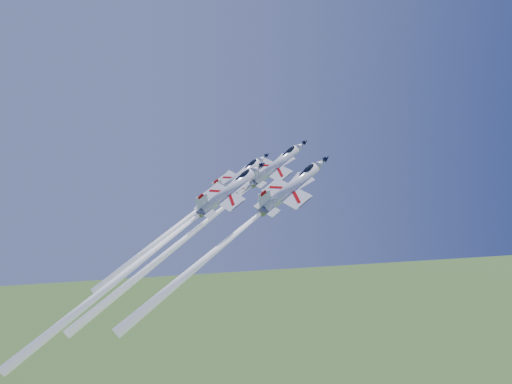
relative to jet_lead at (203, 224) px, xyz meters
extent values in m
cylinder|color=white|center=(15.84, 4.35, 10.89)|extent=(7.52, 6.65, 10.93)
cone|color=white|center=(21.45, 5.89, 14.75)|extent=(3.20, 2.92, 3.17)
cone|color=black|center=(22.75, 6.24, 15.64)|extent=(1.61, 1.47, 1.59)
cone|color=slate|center=(10.67, 2.93, 7.33)|extent=(2.72, 2.50, 2.30)
ellipsoid|color=black|center=(19.17, 5.08, 13.94)|extent=(3.13, 1.98, 2.56)
cube|color=black|center=(17.87, 4.66, 13.32)|extent=(1.07, 0.51, 0.87)
cube|color=white|center=(15.01, 4.18, 10.04)|extent=(6.84, 9.50, 4.22)
cube|color=white|center=(17.27, 6.02, 12.24)|extent=(3.07, 1.88, 2.09)
cube|color=white|center=(18.23, 3.82, 11.72)|extent=(3.07, 1.88, 2.09)
cube|color=white|center=(11.46, 3.17, 7.77)|extent=(3.62, 5.20, 2.24)
cube|color=white|center=(10.97, 2.61, 9.24)|extent=(3.27, 1.79, 3.71)
cube|color=#A8080A|center=(10.62, 2.16, 10.47)|extent=(1.26, 0.63, 1.13)
cube|color=black|center=(16.25, 4.70, 10.16)|extent=(8.16, 2.70, 5.64)
sphere|color=white|center=(10.47, 2.87, 7.19)|extent=(1.10, 1.00, 1.05)
cone|color=white|center=(-7.49, -2.05, -5.16)|extent=(22.32, 19.44, 37.69)
cylinder|color=white|center=(8.21, 5.79, 8.35)|extent=(7.20, 6.37, 10.48)
cone|color=white|center=(13.59, 7.26, 12.05)|extent=(3.07, 2.80, 3.04)
cone|color=black|center=(14.83, 7.60, 12.91)|extent=(1.54, 1.41, 1.53)
cone|color=slate|center=(3.25, 4.43, 4.94)|extent=(2.60, 2.40, 2.20)
ellipsoid|color=black|center=(11.40, 6.49, 11.28)|extent=(3.00, 1.89, 2.45)
cube|color=black|center=(10.16, 6.08, 10.69)|extent=(1.03, 0.49, 0.84)
cube|color=white|center=(7.41, 5.63, 7.54)|extent=(6.55, 9.10, 4.05)
cube|color=white|center=(9.58, 7.39, 9.65)|extent=(2.94, 1.80, 2.00)
cube|color=white|center=(10.50, 5.28, 9.15)|extent=(2.94, 1.80, 2.00)
cube|color=white|center=(4.02, 4.66, 5.36)|extent=(3.47, 4.98, 2.15)
cube|color=white|center=(3.55, 4.12, 6.77)|extent=(3.13, 1.71, 3.55)
cube|color=#A8080A|center=(3.20, 3.69, 7.95)|extent=(1.21, 0.60, 1.08)
cube|color=black|center=(8.60, 6.12, 7.65)|extent=(7.82, 2.58, 5.41)
sphere|color=white|center=(3.07, 4.38, 4.81)|extent=(1.05, 0.96, 1.01)
cone|color=white|center=(-8.90, 1.09, -3.42)|extent=(15.53, 13.57, 25.59)
cylinder|color=white|center=(16.34, -5.28, 7.44)|extent=(8.59, 7.60, 12.49)
cone|color=white|center=(22.75, -3.52, 11.84)|extent=(3.66, 3.34, 3.62)
cone|color=black|center=(24.24, -3.11, 12.87)|extent=(1.84, 1.68, 1.82)
cone|color=slate|center=(10.43, -6.90, 3.37)|extent=(3.10, 2.86, 2.63)
ellipsoid|color=black|center=(20.14, -4.44, 10.92)|extent=(3.57, 2.26, 2.92)
cube|color=black|center=(18.66, -4.92, 10.22)|extent=(1.22, 0.58, 1.00)
cube|color=white|center=(15.39, -5.46, 6.46)|extent=(7.81, 10.85, 4.82)
cube|color=white|center=(17.97, -3.36, 8.98)|extent=(3.51, 2.14, 2.39)
cube|color=white|center=(19.07, -5.88, 8.38)|extent=(3.51, 2.14, 2.39)
cube|color=white|center=(11.34, -6.62, 3.87)|extent=(4.14, 5.94, 2.56)
cube|color=white|center=(10.78, -7.26, 5.55)|extent=(3.74, 2.04, 4.24)
cube|color=#A8080A|center=(10.37, -7.78, 6.96)|extent=(1.44, 0.72, 1.29)
cube|color=black|center=(16.81, -4.88, 6.60)|extent=(9.33, 3.08, 6.45)
sphere|color=white|center=(10.21, -6.96, 3.21)|extent=(1.25, 1.15, 1.20)
cone|color=white|center=(-3.17, -10.63, -5.99)|extent=(17.53, 15.32, 28.73)
cylinder|color=white|center=(4.58, -2.63, 6.73)|extent=(7.91, 7.00, 11.50)
cone|color=white|center=(10.48, -1.01, 10.79)|extent=(3.37, 3.07, 3.34)
cone|color=black|center=(11.85, -0.64, 11.74)|extent=(1.70, 1.55, 1.68)
cone|color=slate|center=(-0.87, -4.13, 2.99)|extent=(2.86, 2.63, 2.42)
ellipsoid|color=black|center=(8.08, -1.86, 9.95)|extent=(3.29, 2.08, 2.69)
cube|color=black|center=(6.71, -2.31, 9.30)|extent=(1.13, 0.54, 0.92)
cube|color=white|center=(3.70, -2.81, 5.84)|extent=(7.19, 10.00, 4.44)
cube|color=white|center=(6.08, -0.87, 8.16)|extent=(3.23, 1.97, 2.20)
cube|color=white|center=(7.09, -3.19, 7.61)|extent=(3.23, 1.97, 2.20)
cube|color=white|center=(-0.03, -3.87, 3.45)|extent=(3.81, 5.47, 2.36)
cube|color=white|center=(-0.55, -4.46, 4.99)|extent=(3.44, 1.88, 3.90)
cube|color=#A8080A|center=(-0.92, -4.93, 6.29)|extent=(1.33, 0.66, 1.18)
cube|color=black|center=(5.00, -2.26, 5.97)|extent=(8.59, 2.84, 5.94)
sphere|color=white|center=(-1.08, -4.18, 2.85)|extent=(1.16, 1.06, 1.10)
cone|color=white|center=(-18.09, -8.85, -8.86)|extent=(21.38, 18.63, 35.87)
camera|label=1|loc=(-13.20, -109.21, 21.80)|focal=40.00mm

